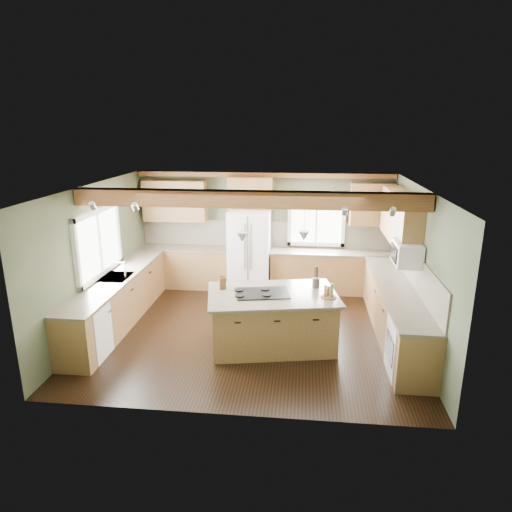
# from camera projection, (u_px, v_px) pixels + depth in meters

# --- Properties ---
(floor) EXTENTS (5.60, 5.60, 0.00)m
(floor) POSITION_uv_depth(u_px,v_px,m) (252.00, 330.00, 8.25)
(floor) COLOR black
(floor) RESTS_ON ground
(ceiling) EXTENTS (5.60, 5.60, 0.00)m
(ceiling) POSITION_uv_depth(u_px,v_px,m) (252.00, 187.00, 7.52)
(ceiling) COLOR silver
(ceiling) RESTS_ON wall_back
(wall_back) EXTENTS (5.60, 0.00, 5.60)m
(wall_back) POSITION_uv_depth(u_px,v_px,m) (265.00, 230.00, 10.27)
(wall_back) COLOR #3F4733
(wall_back) RESTS_ON ground
(wall_left) EXTENTS (0.00, 5.00, 5.00)m
(wall_left) POSITION_uv_depth(u_px,v_px,m) (97.00, 257.00, 8.17)
(wall_left) COLOR #3F4733
(wall_left) RESTS_ON ground
(wall_right) EXTENTS (0.00, 5.00, 5.00)m
(wall_right) POSITION_uv_depth(u_px,v_px,m) (418.00, 267.00, 7.60)
(wall_right) COLOR #3F4733
(wall_right) RESTS_ON ground
(ceiling_beam) EXTENTS (5.55, 0.26, 0.26)m
(ceiling_beam) POSITION_uv_depth(u_px,v_px,m) (248.00, 199.00, 7.09)
(ceiling_beam) COLOR #502A17
(ceiling_beam) RESTS_ON ceiling
(soffit_trim) EXTENTS (5.55, 0.20, 0.10)m
(soffit_trim) POSITION_uv_depth(u_px,v_px,m) (264.00, 175.00, 9.83)
(soffit_trim) COLOR #502A17
(soffit_trim) RESTS_ON ceiling
(backsplash_back) EXTENTS (5.58, 0.03, 0.58)m
(backsplash_back) POSITION_uv_depth(u_px,v_px,m) (265.00, 234.00, 10.28)
(backsplash_back) COLOR brown
(backsplash_back) RESTS_ON wall_back
(backsplash_right) EXTENTS (0.03, 3.70, 0.58)m
(backsplash_right) POSITION_uv_depth(u_px,v_px,m) (416.00, 271.00, 7.67)
(backsplash_right) COLOR brown
(backsplash_right) RESTS_ON wall_right
(base_cab_back_left) EXTENTS (2.02, 0.60, 0.88)m
(base_cab_back_left) POSITION_uv_depth(u_px,v_px,m) (185.00, 267.00, 10.41)
(base_cab_back_left) COLOR brown
(base_cab_back_left) RESTS_ON floor
(counter_back_left) EXTENTS (2.06, 0.64, 0.04)m
(counter_back_left) POSITION_uv_depth(u_px,v_px,m) (184.00, 248.00, 10.28)
(counter_back_left) COLOR #453F32
(counter_back_left) RESTS_ON base_cab_back_left
(base_cab_back_right) EXTENTS (2.62, 0.60, 0.88)m
(base_cab_back_right) POSITION_uv_depth(u_px,v_px,m) (330.00, 272.00, 10.07)
(base_cab_back_right) COLOR brown
(base_cab_back_right) RESTS_ON floor
(counter_back_right) EXTENTS (2.66, 0.64, 0.04)m
(counter_back_right) POSITION_uv_depth(u_px,v_px,m) (331.00, 252.00, 9.95)
(counter_back_right) COLOR #453F32
(counter_back_right) RESTS_ON base_cab_back_right
(base_cab_left) EXTENTS (0.60, 3.70, 0.88)m
(base_cab_left) POSITION_uv_depth(u_px,v_px,m) (118.00, 301.00, 8.43)
(base_cab_left) COLOR brown
(base_cab_left) RESTS_ON floor
(counter_left) EXTENTS (0.64, 3.74, 0.04)m
(counter_left) POSITION_uv_depth(u_px,v_px,m) (116.00, 278.00, 8.30)
(counter_left) COLOR #453F32
(counter_left) RESTS_ON base_cab_left
(base_cab_right) EXTENTS (0.60, 3.70, 0.88)m
(base_cab_right) POSITION_uv_depth(u_px,v_px,m) (395.00, 313.00, 7.92)
(base_cab_right) COLOR brown
(base_cab_right) RESTS_ON floor
(counter_right) EXTENTS (0.64, 3.74, 0.04)m
(counter_right) POSITION_uv_depth(u_px,v_px,m) (397.00, 288.00, 7.79)
(counter_right) COLOR #453F32
(counter_right) RESTS_ON base_cab_right
(upper_cab_back_left) EXTENTS (1.40, 0.35, 0.90)m
(upper_cab_back_left) POSITION_uv_depth(u_px,v_px,m) (175.00, 201.00, 10.13)
(upper_cab_back_left) COLOR brown
(upper_cab_back_left) RESTS_ON wall_back
(upper_cab_over_fridge) EXTENTS (0.96, 0.35, 0.70)m
(upper_cab_over_fridge) POSITION_uv_depth(u_px,v_px,m) (250.00, 193.00, 9.90)
(upper_cab_over_fridge) COLOR brown
(upper_cab_over_fridge) RESTS_ON wall_back
(upper_cab_right) EXTENTS (0.35, 2.20, 0.90)m
(upper_cab_right) POSITION_uv_depth(u_px,v_px,m) (400.00, 218.00, 8.29)
(upper_cab_right) COLOR brown
(upper_cab_right) RESTS_ON wall_right
(upper_cab_back_corner) EXTENTS (0.90, 0.35, 0.90)m
(upper_cab_back_corner) POSITION_uv_depth(u_px,v_px,m) (372.00, 204.00, 9.69)
(upper_cab_back_corner) COLOR brown
(upper_cab_back_corner) RESTS_ON wall_back
(window_left) EXTENTS (0.04, 1.60, 1.05)m
(window_left) POSITION_uv_depth(u_px,v_px,m) (98.00, 243.00, 8.15)
(window_left) COLOR white
(window_left) RESTS_ON wall_left
(window_back) EXTENTS (1.10, 0.04, 1.00)m
(window_back) POSITION_uv_depth(u_px,v_px,m) (316.00, 220.00, 10.07)
(window_back) COLOR white
(window_back) RESTS_ON wall_back
(sink) EXTENTS (0.50, 0.65, 0.03)m
(sink) POSITION_uv_depth(u_px,v_px,m) (116.00, 277.00, 8.30)
(sink) COLOR #262628
(sink) RESTS_ON counter_left
(faucet) EXTENTS (0.02, 0.02, 0.28)m
(faucet) POSITION_uv_depth(u_px,v_px,m) (125.00, 270.00, 8.24)
(faucet) COLOR #B2B2B7
(faucet) RESTS_ON sink
(dishwasher) EXTENTS (0.60, 0.60, 0.84)m
(dishwasher) POSITION_uv_depth(u_px,v_px,m) (86.00, 333.00, 7.19)
(dishwasher) COLOR white
(dishwasher) RESTS_ON floor
(oven) EXTENTS (0.60, 0.72, 0.84)m
(oven) POSITION_uv_depth(u_px,v_px,m) (411.00, 349.00, 6.68)
(oven) COLOR white
(oven) RESTS_ON floor
(microwave) EXTENTS (0.40, 0.70, 0.38)m
(microwave) POSITION_uv_depth(u_px,v_px,m) (407.00, 253.00, 7.50)
(microwave) COLOR white
(microwave) RESTS_ON wall_right
(pendant_left) EXTENTS (0.18, 0.18, 0.16)m
(pendant_left) POSITION_uv_depth(u_px,v_px,m) (242.00, 237.00, 7.17)
(pendant_left) COLOR #B2B2B7
(pendant_left) RESTS_ON ceiling
(pendant_right) EXTENTS (0.18, 0.18, 0.16)m
(pendant_right) POSITION_uv_depth(u_px,v_px,m) (304.00, 236.00, 7.25)
(pendant_right) COLOR #B2B2B7
(pendant_right) RESTS_ON ceiling
(refrigerator) EXTENTS (0.90, 0.74, 1.80)m
(refrigerator) POSITION_uv_depth(u_px,v_px,m) (249.00, 251.00, 10.05)
(refrigerator) COLOR white
(refrigerator) RESTS_ON floor
(island) EXTENTS (2.16, 1.56, 0.88)m
(island) POSITION_uv_depth(u_px,v_px,m) (272.00, 320.00, 7.61)
(island) COLOR brown
(island) RESTS_ON floor
(island_top) EXTENTS (2.32, 1.71, 0.04)m
(island_top) POSITION_uv_depth(u_px,v_px,m) (273.00, 295.00, 7.49)
(island_top) COLOR #453F32
(island_top) RESTS_ON island
(cooktop) EXTENTS (0.95, 0.72, 0.02)m
(cooktop) POSITION_uv_depth(u_px,v_px,m) (263.00, 293.00, 7.46)
(cooktop) COLOR black
(cooktop) RESTS_ON island_top
(knife_block) EXTENTS (0.14, 0.13, 0.19)m
(knife_block) POSITION_uv_depth(u_px,v_px,m) (222.00, 284.00, 7.66)
(knife_block) COLOR brown
(knife_block) RESTS_ON island_top
(utensil_crock) EXTENTS (0.14, 0.14, 0.17)m
(utensil_crock) POSITION_uv_depth(u_px,v_px,m) (316.00, 283.00, 7.73)
(utensil_crock) COLOR #3A342E
(utensil_crock) RESTS_ON island_top
(bottle_tray) EXTENTS (0.29, 0.29, 0.23)m
(bottle_tray) POSITION_uv_depth(u_px,v_px,m) (329.00, 291.00, 7.27)
(bottle_tray) COLOR brown
(bottle_tray) RESTS_ON island_top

